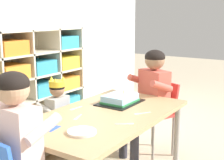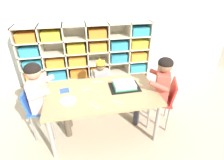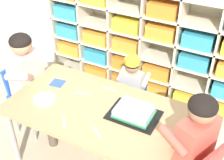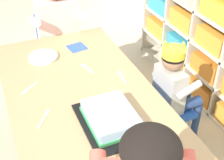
{
  "view_description": "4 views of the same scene",
  "coord_description": "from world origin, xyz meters",
  "px_view_note": "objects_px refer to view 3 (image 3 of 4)",
  "views": [
    {
      "loc": [
        -1.9,
        -1.32,
        1.37
      ],
      "look_at": [
        0.23,
        0.09,
        0.84
      ],
      "focal_mm": 50.55,
      "sensor_mm": 36.0,
      "label": 1
    },
    {
      "loc": [
        -0.24,
        -1.86,
        1.9
      ],
      "look_at": [
        0.15,
        0.11,
        0.73
      ],
      "focal_mm": 28.46,
      "sensor_mm": 36.0,
      "label": 2
    },
    {
      "loc": [
        0.98,
        -1.59,
        2.21
      ],
      "look_at": [
        0.08,
        0.13,
        0.85
      ],
      "focal_mm": 48.82,
      "sensor_mm": 36.0,
      "label": 3
    },
    {
      "loc": [
        1.36,
        -0.38,
        1.69
      ],
      "look_at": [
        0.15,
        0.13,
        0.76
      ],
      "focal_mm": 50.29,
      "sensor_mm": 36.0,
      "label": 4
    }
  ],
  "objects_px": {
    "adult_helper_seated": "(32,76)",
    "fork_near_cake_tray": "(97,132)",
    "classroom_chair_blue": "(129,100)",
    "paper_plate_stack": "(45,99)",
    "activity_table": "(96,114)",
    "classroom_chair_adult_side": "(26,91)",
    "fork_by_napkin": "(82,93)",
    "child_with_crown": "(133,82)",
    "fork_beside_plate_stack": "(64,122)",
    "guest_at_table_side": "(188,138)",
    "birthday_cake_on_tray": "(134,112)",
    "fork_near_child_seat": "(108,89)"
  },
  "relations": [
    {
      "from": "activity_table",
      "to": "guest_at_table_side",
      "type": "distance_m",
      "value": 0.76
    },
    {
      "from": "activity_table",
      "to": "birthday_cake_on_tray",
      "type": "distance_m",
      "value": 0.33
    },
    {
      "from": "paper_plate_stack",
      "to": "activity_table",
      "type": "bearing_deg",
      "value": 14.75
    },
    {
      "from": "classroom_chair_adult_side",
      "to": "birthday_cake_on_tray",
      "type": "height_order",
      "value": "birthday_cake_on_tray"
    },
    {
      "from": "classroom_chair_blue",
      "to": "birthday_cake_on_tray",
      "type": "bearing_deg",
      "value": 115.33
    },
    {
      "from": "fork_near_child_seat",
      "to": "fork_beside_plate_stack",
      "type": "bearing_deg",
      "value": -96.12
    },
    {
      "from": "child_with_crown",
      "to": "adult_helper_seated",
      "type": "distance_m",
      "value": 0.94
    },
    {
      "from": "birthday_cake_on_tray",
      "to": "fork_near_cake_tray",
      "type": "xyz_separation_m",
      "value": [
        -0.16,
        -0.29,
        -0.03
      ]
    },
    {
      "from": "fork_beside_plate_stack",
      "to": "birthday_cake_on_tray",
      "type": "bearing_deg",
      "value": -92.74
    },
    {
      "from": "fork_by_napkin",
      "to": "child_with_crown",
      "type": "bearing_deg",
      "value": 44.76
    },
    {
      "from": "adult_helper_seated",
      "to": "fork_beside_plate_stack",
      "type": "xyz_separation_m",
      "value": [
        0.59,
        -0.34,
        -0.03
      ]
    },
    {
      "from": "classroom_chair_blue",
      "to": "guest_at_table_side",
      "type": "distance_m",
      "value": 0.88
    },
    {
      "from": "guest_at_table_side",
      "to": "fork_near_cake_tray",
      "type": "xyz_separation_m",
      "value": [
        -0.6,
        -0.24,
        -0.02
      ]
    },
    {
      "from": "birthday_cake_on_tray",
      "to": "fork_by_napkin",
      "type": "xyz_separation_m",
      "value": [
        -0.51,
        0.05,
        -0.03
      ]
    },
    {
      "from": "adult_helper_seated",
      "to": "fork_near_cake_tray",
      "type": "xyz_separation_m",
      "value": [
        0.86,
        -0.32,
        -0.03
      ]
    },
    {
      "from": "activity_table",
      "to": "child_with_crown",
      "type": "height_order",
      "value": "child_with_crown"
    },
    {
      "from": "fork_beside_plate_stack",
      "to": "fork_near_cake_tray",
      "type": "height_order",
      "value": "same"
    },
    {
      "from": "guest_at_table_side",
      "to": "birthday_cake_on_tray",
      "type": "height_order",
      "value": "guest_at_table_side"
    },
    {
      "from": "classroom_chair_blue",
      "to": "classroom_chair_adult_side",
      "type": "distance_m",
      "value": 0.99
    },
    {
      "from": "child_with_crown",
      "to": "birthday_cake_on_tray",
      "type": "height_order",
      "value": "child_with_crown"
    },
    {
      "from": "child_with_crown",
      "to": "guest_at_table_side",
      "type": "xyz_separation_m",
      "value": [
        0.69,
        -0.59,
        0.12
      ]
    },
    {
      "from": "activity_table",
      "to": "fork_by_napkin",
      "type": "height_order",
      "value": "fork_by_napkin"
    },
    {
      "from": "classroom_chair_blue",
      "to": "paper_plate_stack",
      "type": "relative_size",
      "value": 3.29
    },
    {
      "from": "classroom_chair_adult_side",
      "to": "guest_at_table_side",
      "type": "relative_size",
      "value": 0.68
    },
    {
      "from": "child_with_crown",
      "to": "fork_near_cake_tray",
      "type": "distance_m",
      "value": 0.84
    },
    {
      "from": "activity_table",
      "to": "child_with_crown",
      "type": "bearing_deg",
      "value": 83.95
    },
    {
      "from": "activity_table",
      "to": "adult_helper_seated",
      "type": "height_order",
      "value": "adult_helper_seated"
    },
    {
      "from": "birthday_cake_on_tray",
      "to": "fork_near_child_seat",
      "type": "relative_size",
      "value": 2.96
    },
    {
      "from": "adult_helper_seated",
      "to": "fork_beside_plate_stack",
      "type": "bearing_deg",
      "value": -116.47
    },
    {
      "from": "activity_table",
      "to": "child_with_crown",
      "type": "distance_m",
      "value": 0.6
    },
    {
      "from": "classroom_chair_blue",
      "to": "guest_at_table_side",
      "type": "bearing_deg",
      "value": 140.66
    },
    {
      "from": "classroom_chair_blue",
      "to": "birthday_cake_on_tray",
      "type": "xyz_separation_m",
      "value": [
        0.24,
        -0.44,
        0.29
      ]
    },
    {
      "from": "fork_by_napkin",
      "to": "classroom_chair_blue",
      "type": "bearing_deg",
      "value": 38.35
    },
    {
      "from": "fork_by_napkin",
      "to": "fork_beside_plate_stack",
      "type": "distance_m",
      "value": 0.37
    },
    {
      "from": "activity_table",
      "to": "paper_plate_stack",
      "type": "height_order",
      "value": "paper_plate_stack"
    },
    {
      "from": "fork_near_cake_tray",
      "to": "birthday_cake_on_tray",
      "type": "bearing_deg",
      "value": 95.0
    },
    {
      "from": "paper_plate_stack",
      "to": "fork_near_child_seat",
      "type": "bearing_deg",
      "value": 44.28
    },
    {
      "from": "guest_at_table_side",
      "to": "fork_near_child_seat",
      "type": "height_order",
      "value": "guest_at_table_side"
    },
    {
      "from": "classroom_chair_adult_side",
      "to": "fork_near_child_seat",
      "type": "xyz_separation_m",
      "value": [
        0.8,
        0.18,
        0.18
      ]
    },
    {
      "from": "classroom_chair_blue",
      "to": "birthday_cake_on_tray",
      "type": "distance_m",
      "value": 0.58
    },
    {
      "from": "activity_table",
      "to": "birthday_cake_on_tray",
      "type": "xyz_separation_m",
      "value": [
        0.31,
        0.06,
        0.09
      ]
    },
    {
      "from": "activity_table",
      "to": "classroom_chair_adult_side",
      "type": "relative_size",
      "value": 1.96
    },
    {
      "from": "classroom_chair_adult_side",
      "to": "fork_near_cake_tray",
      "type": "distance_m",
      "value": 1.04
    },
    {
      "from": "adult_helper_seated",
      "to": "fork_by_napkin",
      "type": "distance_m",
      "value": 0.52
    },
    {
      "from": "classroom_chair_blue",
      "to": "fork_near_child_seat",
      "type": "bearing_deg",
      "value": 63.22
    },
    {
      "from": "classroom_chair_blue",
      "to": "fork_by_napkin",
      "type": "bearing_deg",
      "value": 52.12
    },
    {
      "from": "paper_plate_stack",
      "to": "fork_near_cake_tray",
      "type": "xyz_separation_m",
      "value": [
        0.57,
        -0.12,
        -0.01
      ]
    },
    {
      "from": "paper_plate_stack",
      "to": "fork_beside_plate_stack",
      "type": "relative_size",
      "value": 1.68
    },
    {
      "from": "birthday_cake_on_tray",
      "to": "fork_near_child_seat",
      "type": "xyz_separation_m",
      "value": [
        -0.34,
        0.21,
        -0.03
      ]
    },
    {
      "from": "birthday_cake_on_tray",
      "to": "fork_near_cake_tray",
      "type": "height_order",
      "value": "birthday_cake_on_tray"
    }
  ]
}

